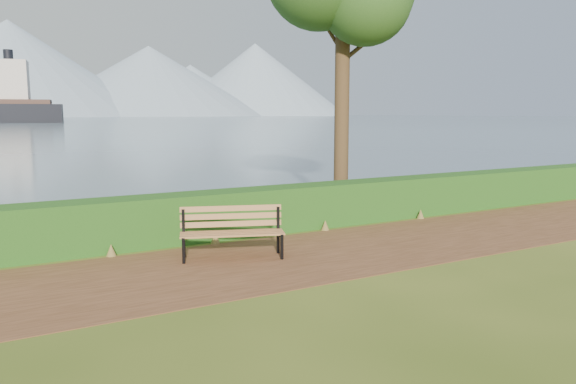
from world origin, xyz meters
TOP-DOWN VIEW (x-y plane):
  - ground at (0.00, 0.00)m, footprint 140.00×140.00m
  - path at (0.00, 0.30)m, footprint 40.00×3.40m
  - hedge at (0.00, 2.60)m, footprint 32.00×0.85m
  - bench at (-1.23, 0.89)m, footprint 1.97×1.17m

SIDE VIEW (x-z plane):
  - ground at x=0.00m, z-range 0.00..0.00m
  - path at x=0.00m, z-range 0.00..0.01m
  - hedge at x=0.00m, z-range 0.00..1.00m
  - bench at x=-1.23m, z-range 0.07..1.03m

